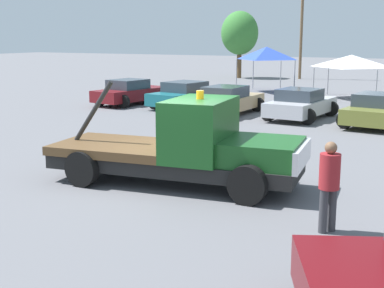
% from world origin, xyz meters
% --- Properties ---
extents(ground_plane, '(160.00, 160.00, 0.00)m').
position_xyz_m(ground_plane, '(0.00, 0.00, 0.00)').
color(ground_plane, slate).
extents(tow_truck, '(6.47, 2.87, 2.51)m').
position_xyz_m(tow_truck, '(0.38, 0.05, 0.92)').
color(tow_truck, black).
rests_on(tow_truck, ground).
extents(person_near_truck, '(0.38, 0.38, 1.72)m').
position_xyz_m(person_near_truck, '(4.18, -1.58, 1.00)').
color(person_near_truck, '#38383D').
rests_on(person_near_truck, ground).
extents(parked_car_maroon, '(2.80, 4.60, 1.34)m').
position_xyz_m(parked_car_maroon, '(-9.81, 12.60, 0.65)').
color(parked_car_maroon, maroon).
rests_on(parked_car_maroon, ground).
extents(parked_car_teal, '(2.91, 4.79, 1.34)m').
position_xyz_m(parked_car_teal, '(-6.49, 12.82, 0.65)').
color(parked_car_teal, '#196670').
rests_on(parked_car_teal, ground).
extents(parked_car_tan, '(2.48, 4.80, 1.34)m').
position_xyz_m(parked_car_tan, '(-3.66, 11.44, 0.65)').
color(parked_car_tan, tan).
rests_on(parked_car_tan, ground).
extents(parked_car_silver, '(2.70, 4.42, 1.34)m').
position_xyz_m(parked_car_silver, '(-0.26, 11.82, 0.65)').
color(parked_car_silver, '#B7B7BC').
rests_on(parked_car_silver, ground).
extents(parked_car_olive, '(2.77, 4.60, 1.34)m').
position_xyz_m(parked_car_olive, '(3.08, 11.45, 0.65)').
color(parked_car_olive, olive).
rests_on(parked_car_olive, ground).
extents(canopy_tent_blue, '(3.01, 3.01, 2.91)m').
position_xyz_m(canopy_tent_blue, '(-5.62, 22.16, 2.50)').
color(canopy_tent_blue, '#9E9EA3').
rests_on(canopy_tent_blue, ground).
extents(canopy_tent_white, '(3.51, 3.51, 2.53)m').
position_xyz_m(canopy_tent_white, '(0.08, 20.73, 2.17)').
color(canopy_tent_white, '#9E9EA3').
rests_on(canopy_tent_white, ground).
extents(tree_center, '(3.19, 3.19, 5.70)m').
position_xyz_m(tree_center, '(-11.71, 32.20, 3.82)').
color(tree_center, brown).
rests_on(tree_center, ground).
extents(traffic_cone, '(0.40, 0.40, 0.55)m').
position_xyz_m(traffic_cone, '(0.82, 2.84, 0.25)').
color(traffic_cone, black).
rests_on(traffic_cone, ground).
extents(utility_pole, '(2.20, 0.24, 9.74)m').
position_xyz_m(utility_pole, '(-6.72, 33.62, 5.13)').
color(utility_pole, brown).
rests_on(utility_pole, ground).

